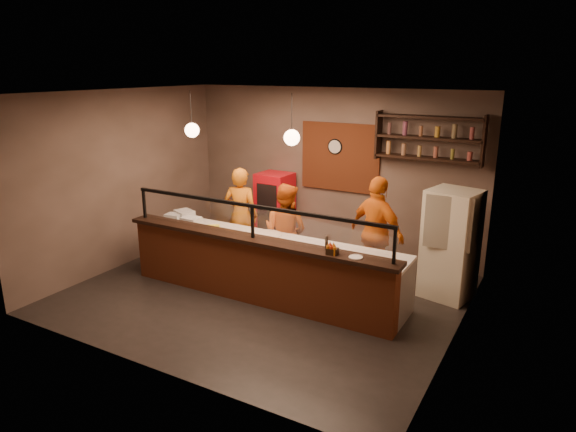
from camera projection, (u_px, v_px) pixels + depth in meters
The scene contains 29 objects.
floor at pixel (264, 294), 8.37m from camera, with size 6.00×6.00×0.00m, color black.
ceiling at pixel (261, 93), 7.48m from camera, with size 6.00×6.00×0.00m, color #352F29.
wall_back at pixel (331, 171), 10.01m from camera, with size 6.00×6.00×0.00m, color #755F55.
wall_left at pixel (123, 179), 9.34m from camera, with size 5.00×5.00×0.00m, color #755F55.
wall_right at pixel (463, 228), 6.51m from camera, with size 5.00×5.00×0.00m, color #755F55.
wall_front at pixel (146, 246), 5.83m from camera, with size 6.00×6.00×0.00m, color #755F55.
brick_patch at pixel (340, 157), 9.81m from camera, with size 1.60×0.04×1.30m, color #944220.
service_counter at pixel (254, 272), 7.98m from camera, with size 4.60×0.25×1.00m, color #944220.
counter_ledge at pixel (253, 239), 7.83m from camera, with size 4.70×0.37×0.06m, color black.
worktop_cabinet at pixel (270, 266), 8.42m from camera, with size 4.60×0.75×0.85m, color gray.
worktop at pixel (270, 240), 8.29m from camera, with size 4.60×0.75×0.05m, color silver.
sneeze_guard at pixel (252, 218), 7.74m from camera, with size 4.50×0.05×0.52m.
wall_shelving at pixel (429, 138), 8.75m from camera, with size 1.84×0.28×0.85m.
wall_clock at pixel (335, 147), 9.79m from camera, with size 0.30×0.30×0.04m, color black.
pendant_left at pixel (192, 130), 8.53m from camera, with size 0.24×0.24×0.77m.
pendant_right at pixel (292, 138), 7.64m from camera, with size 0.24×0.24×0.77m.
cook_left at pixel (241, 215), 9.57m from camera, with size 0.66×0.43×1.80m, color orange.
cook_mid at pixel (286, 231), 8.83m from camera, with size 0.82×0.64×1.68m, color #C95512.
cook_right at pixel (377, 233), 8.43m from camera, with size 1.10×0.46×1.88m, color orange.
fridge at pixel (450, 244), 8.07m from camera, with size 0.73×0.68×1.76m, color beige.
red_cooler at pixel (275, 210), 10.46m from camera, with size 0.65×0.60×1.52m, color red.
pizza_dough at pixel (266, 234), 8.46m from camera, with size 0.52×0.52×0.01m, color beige.
prep_tub_a at pixel (174, 217), 9.20m from camera, with size 0.27×0.22×0.14m, color silver.
prep_tub_b at pixel (185, 215), 9.30m from camera, with size 0.34×0.27×0.17m, color silver.
prep_tub_c at pixel (191, 222), 8.92m from camera, with size 0.31×0.25×0.16m, color white.
rolling_pin at pixel (210, 226), 8.83m from camera, with size 0.06×0.06×0.33m, color yellow.
condiment_caddy at pixel (332, 251), 7.12m from camera, with size 0.16×0.12×0.09m, color black.
pepper_mill at pixel (326, 243), 7.29m from camera, with size 0.04×0.04×0.20m, color black.
small_plate at pixel (356, 257), 7.00m from camera, with size 0.19×0.19×0.01m, color silver.
Camera 1 is at (4.11, -6.50, 3.56)m, focal length 32.00 mm.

